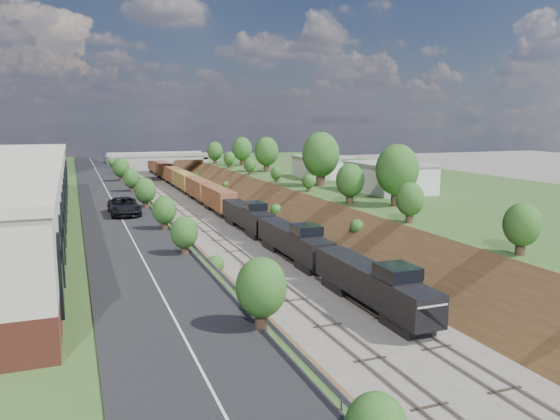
{
  "coord_description": "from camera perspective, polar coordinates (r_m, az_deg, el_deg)",
  "views": [
    {
      "loc": [
        -20.05,
        -17.04,
        15.47
      ],
      "look_at": [
        0.34,
        36.51,
        6.0
      ],
      "focal_mm": 35.0,
      "sensor_mm": 36.0,
      "label": 1
    }
  ],
  "objects": [
    {
      "name": "embankment_right",
      "position": [
        84.49,
        1.09,
        -1.17
      ],
      "size": [
        10.0,
        180.0,
        10.0
      ],
      "primitive_type": "cube",
      "rotation": [
        0.0,
        0.79,
        0.0
      ],
      "color": "brown",
      "rests_on": "ground"
    },
    {
      "name": "white_building_near",
      "position": [
        82.06,
        11.36,
        3.28
      ],
      "size": [
        9.0,
        12.0,
        4.0
      ],
      "primitive_type": "cube",
      "color": "silver",
      "rests_on": "platform_right"
    },
    {
      "name": "guardrail",
      "position": [
        77.96,
        -14.31,
        1.78
      ],
      "size": [
        0.1,
        171.0,
        0.7
      ],
      "color": "#99999E",
      "rests_on": "platform_left"
    },
    {
      "name": "tree_right_large",
      "position": [
        68.28,
        12.14,
        4.06
      ],
      "size": [
        5.25,
        5.25,
        7.61
      ],
      "color": "#473323",
      "rests_on": "platform_right"
    },
    {
      "name": "rail_left_track",
      "position": [
        80.47,
        -7.94,
        -1.72
      ],
      "size": [
        1.58,
        180.0,
        0.18
      ],
      "primitive_type": "cube",
      "color": "gray",
      "rests_on": "ground"
    },
    {
      "name": "embankment_left",
      "position": [
        79.09,
        -13.88,
        -2.17
      ],
      "size": [
        10.0,
        180.0,
        10.0
      ],
      "primitive_type": "cube",
      "rotation": [
        0.0,
        0.79,
        0.0
      ],
      "color": "brown",
      "rests_on": "ground"
    },
    {
      "name": "road",
      "position": [
        77.87,
        -17.31,
        1.27
      ],
      "size": [
        8.0,
        180.0,
        0.1
      ],
      "primitive_type": "cube",
      "color": "black",
      "rests_on": "platform_left"
    },
    {
      "name": "suv",
      "position": [
        62.66,
        -15.98,
        0.38
      ],
      "size": [
        3.28,
        6.93,
        1.91
      ],
      "primitive_type": "imported",
      "rotation": [
        0.0,
        0.0,
        0.02
      ],
      "color": "black",
      "rests_on": "road"
    },
    {
      "name": "overpass",
      "position": [
        140.87,
        -12.65,
        4.86
      ],
      "size": [
        24.5,
        8.3,
        7.4
      ],
      "color": "gray",
      "rests_on": "ground"
    },
    {
      "name": "tree_left_crest",
      "position": [
        38.87,
        -8.11,
        -3.24
      ],
      "size": [
        2.45,
        2.45,
        3.55
      ],
      "color": "#473323",
      "rests_on": "platform_left"
    },
    {
      "name": "platform_right",
      "position": [
        94.43,
        13.58,
        1.23
      ],
      "size": [
        44.0,
        180.0,
        5.0
      ],
      "primitive_type": "cube",
      "color": "#375C26",
      "rests_on": "ground"
    },
    {
      "name": "rail_right_track",
      "position": [
        81.76,
        -4.38,
        -1.49
      ],
      "size": [
        1.58,
        180.0,
        0.18
      ],
      "primitive_type": "cube",
      "color": "gray",
      "rests_on": "ground"
    },
    {
      "name": "freight_train",
      "position": [
        106.02,
        -8.36,
        2.21
      ],
      "size": [
        2.73,
        139.93,
        4.55
      ],
      "color": "black",
      "rests_on": "ground"
    },
    {
      "name": "white_building_far",
      "position": [
        101.07,
        4.46,
        4.44
      ],
      "size": [
        8.0,
        10.0,
        3.6
      ],
      "primitive_type": "cube",
      "color": "silver",
      "rests_on": "platform_right"
    }
  ]
}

